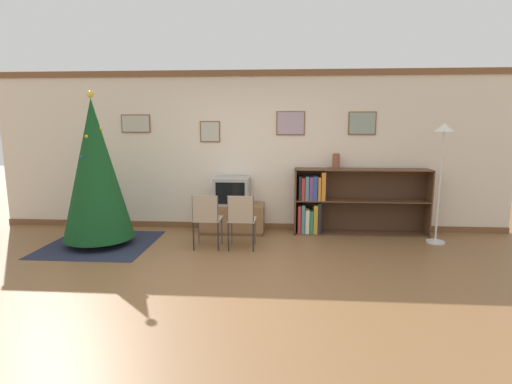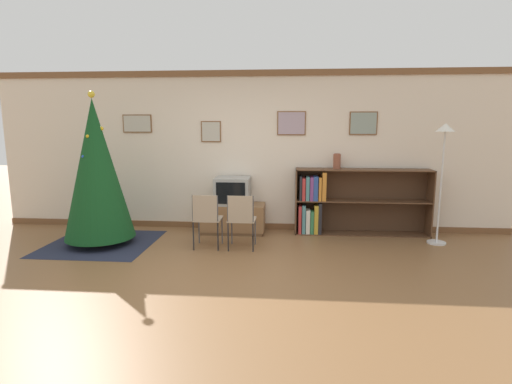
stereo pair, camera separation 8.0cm
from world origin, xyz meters
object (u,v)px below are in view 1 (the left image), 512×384
at_px(christmas_tree, 95,170).
at_px(folding_chair_right, 241,218).
at_px(standing_lamp, 442,152).
at_px(folding_chair_left, 207,218).
at_px(bookshelf, 337,202).
at_px(television, 232,191).
at_px(vase, 336,161).
at_px(tv_console, 232,218).

distance_m(christmas_tree, folding_chair_right, 2.29).
bearing_deg(standing_lamp, folding_chair_left, -170.87).
height_order(folding_chair_left, bookshelf, bookshelf).
bearing_deg(folding_chair_left, television, 74.51).
bearing_deg(folding_chair_right, standing_lamp, 10.67).
relative_size(folding_chair_right, vase, 3.28).
height_order(folding_chair_left, folding_chair_right, same).
height_order(tv_console, folding_chair_right, folding_chair_right).
distance_m(christmas_tree, standing_lamp, 5.18).
distance_m(tv_console, bookshelf, 1.78).
bearing_deg(tv_console, folding_chair_right, -74.55).
height_order(christmas_tree, tv_console, christmas_tree).
relative_size(television, folding_chair_right, 0.70).
height_order(vase, standing_lamp, standing_lamp).
xyz_separation_m(folding_chair_left, standing_lamp, (3.48, 0.56, 0.93)).
xyz_separation_m(folding_chair_right, standing_lamp, (2.97, 0.56, 0.93)).
bearing_deg(bookshelf, folding_chair_right, -146.09).
distance_m(folding_chair_left, bookshelf, 2.25).
bearing_deg(tv_console, vase, 3.63).
relative_size(christmas_tree, folding_chair_right, 2.79).
distance_m(tv_console, standing_lamp, 3.44).
bearing_deg(folding_chair_right, folding_chair_left, 180.00).
xyz_separation_m(christmas_tree, television, (1.93, 0.81, -0.43)).
distance_m(tv_console, vase, 1.98).
relative_size(television, folding_chair_left, 0.70).
relative_size(tv_console, television, 1.86).
distance_m(folding_chair_left, folding_chair_right, 0.51).
height_order(tv_console, vase, vase).
xyz_separation_m(tv_console, television, (-0.00, -0.00, 0.47)).
bearing_deg(vase, standing_lamp, -17.42).
bearing_deg(christmas_tree, television, 22.78).
height_order(bookshelf, standing_lamp, standing_lamp).
relative_size(bookshelf, standing_lamp, 1.20).
bearing_deg(folding_chair_left, folding_chair_right, 0.00).
xyz_separation_m(television, folding_chair_right, (0.26, -0.92, -0.24)).
bearing_deg(vase, bookshelf, -31.23).
relative_size(christmas_tree, vase, 9.13).
height_order(television, vase, vase).
distance_m(television, vase, 1.79).
height_order(tv_console, folding_chair_left, folding_chair_left).
distance_m(television, folding_chair_left, 0.99).
relative_size(tv_console, folding_chair_left, 1.30).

